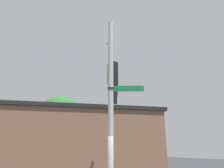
# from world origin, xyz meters

# --- Properties ---
(signal_pole) EXTENTS (0.20, 0.20, 7.15)m
(signal_pole) POSITION_xyz_m (0.00, 0.00, 3.58)
(signal_pole) COLOR #ADB2B7
(signal_pole) RESTS_ON ground
(mast_arm) EXTENTS (3.90, 6.24, 0.20)m
(mast_arm) POSITION_xyz_m (1.87, 3.07, 6.46)
(mast_arm) COLOR #ADB2B7
(traffic_light_nearest_pole) EXTENTS (0.54, 0.49, 1.31)m
(traffic_light_nearest_pole) POSITION_xyz_m (1.11, 1.85, 5.66)
(traffic_light_nearest_pole) COLOR black
(traffic_light_mid_inner) EXTENTS (0.54, 0.49, 1.31)m
(traffic_light_mid_inner) POSITION_xyz_m (2.31, 3.82, 5.66)
(traffic_light_mid_inner) COLOR black
(traffic_light_mid_outer) EXTENTS (0.54, 0.49, 1.31)m
(traffic_light_mid_outer) POSITION_xyz_m (3.50, 5.78, 5.66)
(traffic_light_mid_outer) COLOR black
(street_name_sign) EXTENTS (1.21, 0.79, 0.22)m
(street_name_sign) POSITION_xyz_m (0.37, -0.23, 4.28)
(street_name_sign) COLOR #147238
(bird_flying) EXTENTS (0.22, 0.27, 0.08)m
(bird_flying) POSITION_xyz_m (1.74, 3.34, 8.16)
(bird_flying) COLOR gray
(storefront_building) EXTENTS (15.15, 11.63, 5.46)m
(storefront_building) POSITION_xyz_m (3.88, 11.82, 2.74)
(storefront_building) COLOR brown
(storefront_building) RESTS_ON ground
(tree_by_storefront) EXTENTS (3.77, 3.77, 6.45)m
(tree_by_storefront) POSITION_xyz_m (1.46, 11.09, 4.55)
(tree_by_storefront) COLOR #4C3823
(tree_by_storefront) RESTS_ON ground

